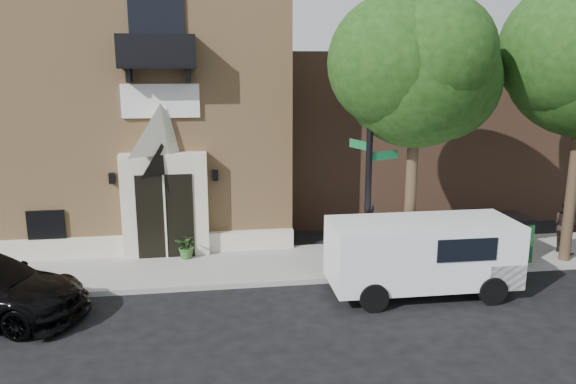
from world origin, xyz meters
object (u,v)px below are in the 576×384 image
fire_hydrant (383,256)px  pedestrian_near (367,230)px  cargo_van (428,253)px  dumpster (493,238)px  street_sign (369,160)px  pedestrian_far (566,226)px

fire_hydrant → pedestrian_near: bearing=97.3°
cargo_van → dumpster: bearing=33.4°
street_sign → dumpster: street_sign is taller
dumpster → pedestrian_near: 3.79m
pedestrian_near → dumpster: bearing=133.0°
cargo_van → dumpster: size_ratio=2.32×
fire_hydrant → pedestrian_near: 1.26m
pedestrian_near → pedestrian_far: (6.25, -0.65, 0.05)m
fire_hydrant → street_sign: bearing=-150.4°
cargo_van → dumpster: 3.38m
street_sign → dumpster: 4.93m
fire_hydrant → pedestrian_far: 6.15m
dumpster → fire_hydrant: bearing=-179.8°
street_sign → pedestrian_near: size_ratio=3.98×
fire_hydrant → pedestrian_near: size_ratio=0.46×
street_sign → pedestrian_far: bearing=-11.3°
dumpster → pedestrian_far: size_ratio=1.22×
fire_hydrant → dumpster: bearing=3.9°
cargo_van → fire_hydrant: size_ratio=6.55×
cargo_van → pedestrian_far: 5.81m
dumpster → street_sign: bearing=-175.5°
fire_hydrant → pedestrian_near: (-0.15, 1.17, 0.45)m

